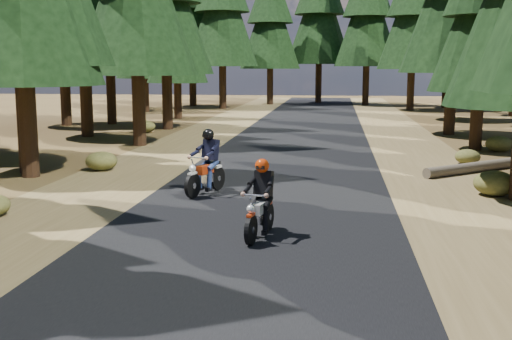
% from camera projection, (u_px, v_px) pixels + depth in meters
% --- Properties ---
extents(ground, '(120.00, 120.00, 0.00)m').
position_uv_depth(ground, '(246.00, 241.00, 11.89)').
color(ground, '#433018').
rests_on(ground, ground).
extents(road, '(6.00, 100.00, 0.01)m').
position_uv_depth(road, '(273.00, 190.00, 16.79)').
color(road, black).
rests_on(road, ground).
extents(shoulder_l, '(3.20, 100.00, 0.01)m').
position_uv_depth(shoulder_l, '(104.00, 186.00, 17.35)').
color(shoulder_l, brown).
rests_on(shoulder_l, ground).
extents(shoulder_r, '(3.20, 100.00, 0.01)m').
position_uv_depth(shoulder_r, '(453.00, 194.00, 16.23)').
color(shoulder_r, brown).
rests_on(shoulder_r, ground).
extents(log_near, '(3.94, 3.42, 0.32)m').
position_uv_depth(log_near, '(481.00, 166.00, 19.76)').
color(log_near, '#4C4233').
rests_on(log_near, ground).
extents(understory_shrubs, '(16.42, 30.24, 0.63)m').
position_uv_depth(understory_shrubs, '(317.00, 182.00, 16.38)').
color(understory_shrubs, '#474C1E').
rests_on(understory_shrubs, ground).
extents(rider_lead, '(0.80, 1.73, 1.49)m').
position_uv_depth(rider_lead, '(260.00, 212.00, 12.04)').
color(rider_lead, beige).
rests_on(rider_lead, road).
extents(rider_follow, '(1.15, 1.92, 1.64)m').
position_uv_depth(rider_follow, '(205.00, 173.00, 16.17)').
color(rider_follow, '#932709').
rests_on(rider_follow, road).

